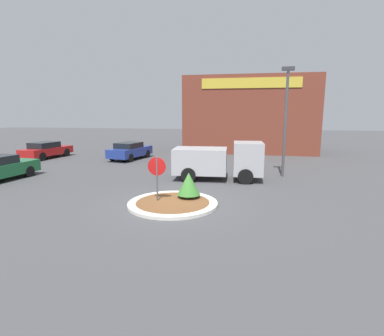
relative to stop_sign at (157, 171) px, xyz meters
name	(u,v)px	position (x,y,z in m)	size (l,w,h in m)	color
ground_plane	(173,205)	(0.71, -0.11, -1.41)	(120.00, 120.00, 0.00)	#474749
traffic_island	(173,203)	(0.71, -0.11, -1.34)	(3.79, 3.79, 0.13)	silver
stop_sign	(157,171)	(0.00, 0.00, 0.00)	(0.79, 0.07, 2.03)	#4C4C51
island_shrub	(189,184)	(1.23, 0.69, -0.64)	(1.02, 1.02, 1.12)	brown
utility_truck	(219,160)	(2.12, 5.16, -0.26)	(5.17, 2.33, 2.20)	#B2B2B7
storefront_building	(250,115)	(3.83, 19.06, 2.23)	(12.55, 6.07, 7.28)	brown
parked_sedan_red	(46,150)	(-13.27, 10.89, -0.69)	(2.42, 4.67, 1.40)	#B21919
parked_sedan_blue	(130,151)	(-5.94, 11.61, -0.67)	(2.64, 4.54, 1.43)	navy
light_pole	(286,114)	(5.90, 6.77, 2.37)	(0.70, 0.30, 6.45)	#4C4C51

